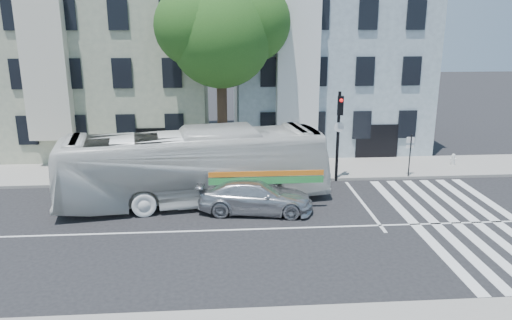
{
  "coord_description": "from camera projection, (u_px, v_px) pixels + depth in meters",
  "views": [
    {
      "loc": [
        -0.17,
        -18.97,
        8.41
      ],
      "look_at": [
        1.4,
        2.03,
        2.4
      ],
      "focal_mm": 35.0,
      "sensor_mm": 36.0,
      "label": 1
    }
  ],
  "objects": [
    {
      "name": "building_right",
      "position": [
        324.0,
        62.0,
        33.88
      ],
      "size": [
        12.0,
        10.0,
        11.0
      ],
      "primitive_type": "cube",
      "color": "gray",
      "rests_on": "ground"
    },
    {
      "name": "fire_hydrant",
      "position": [
        453.0,
        159.0,
        29.07
      ],
      "size": [
        0.37,
        0.26,
        0.66
      ],
      "rotation": [
        0.0,
        0.0,
        -0.43
      ],
      "color": "silver",
      "rests_on": "sidewalk_far"
    },
    {
      "name": "far_sign_pole",
      "position": [
        410.0,
        149.0,
        26.67
      ],
      "size": [
        0.42,
        0.16,
        2.31
      ],
      "rotation": [
        0.0,
        0.0,
        -0.03
      ],
      "color": "black",
      "rests_on": "sidewalk_far"
    },
    {
      "name": "building_left",
      "position": [
        114.0,
        64.0,
        32.88
      ],
      "size": [
        12.0,
        10.0,
        11.0
      ],
      "primitive_type": "cube",
      "color": "gray",
      "rests_on": "ground"
    },
    {
      "name": "sedan",
      "position": [
        255.0,
        196.0,
        22.29
      ],
      "size": [
        2.79,
        5.36,
        1.48
      ],
      "primitive_type": "imported",
      "rotation": [
        0.0,
        0.0,
        1.43
      ],
      "color": "silver",
      "rests_on": "ground"
    },
    {
      "name": "bus",
      "position": [
        195.0,
        166.0,
        23.23
      ],
      "size": [
        4.94,
        12.83,
        3.49
      ],
      "primitive_type": "imported",
      "rotation": [
        0.0,
        0.0,
        1.74
      ],
      "color": "silver",
      "rests_on": "ground"
    },
    {
      "name": "sidewalk_far",
      "position": [
        223.0,
        171.0,
        28.16
      ],
      "size": [
        80.0,
        4.0,
        0.15
      ],
      "primitive_type": "cube",
      "color": "gray",
      "rests_on": "ground"
    },
    {
      "name": "ground",
      "position": [
        226.0,
        230.0,
        20.51
      ],
      "size": [
        120.0,
        120.0,
        0.0
      ],
      "primitive_type": "plane",
      "color": "black",
      "rests_on": "ground"
    },
    {
      "name": "hedge",
      "position": [
        139.0,
        172.0,
        26.57
      ],
      "size": [
        8.5,
        2.48,
        0.7
      ],
      "primitive_type": null,
      "rotation": [
        0.0,
        0.0,
        -0.2
      ],
      "color": "#23531B",
      "rests_on": "sidewalk_far"
    },
    {
      "name": "traffic_signal",
      "position": [
        339.0,
        124.0,
        25.79
      ],
      "size": [
        0.49,
        0.55,
        4.8
      ],
      "rotation": [
        0.0,
        0.0,
        -0.26
      ],
      "color": "black",
      "rests_on": "ground"
    },
    {
      "name": "street_tree",
      "position": [
        222.0,
        29.0,
        26.74
      ],
      "size": [
        7.3,
        5.9,
        11.1
      ],
      "color": "#2D2116",
      "rests_on": "ground"
    }
  ]
}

